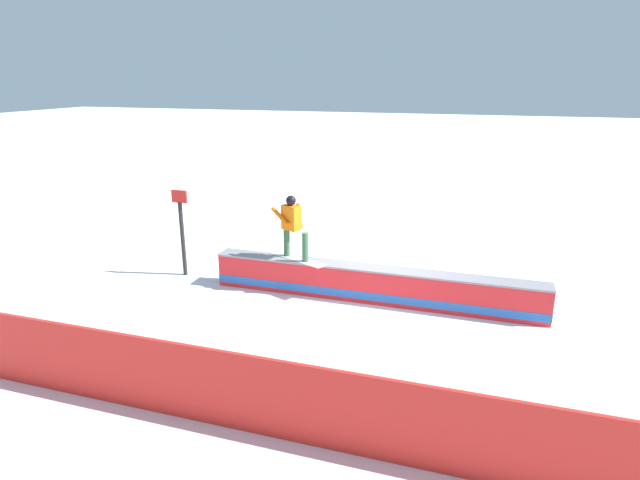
% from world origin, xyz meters
% --- Properties ---
extents(ground_plane, '(120.00, 120.00, 0.00)m').
position_xyz_m(ground_plane, '(0.00, 0.00, 0.00)').
color(ground_plane, white).
extents(grind_box, '(7.21, 0.50, 0.78)m').
position_xyz_m(grind_box, '(0.00, 0.00, 0.35)').
color(grind_box, red).
rests_on(grind_box, ground_plane).
extents(snowboarder, '(1.54, 0.87, 1.43)m').
position_xyz_m(snowboarder, '(1.85, -0.04, 1.55)').
color(snowboarder, silver).
rests_on(snowboarder, grind_box).
extents(safety_fence, '(10.62, 0.07, 1.19)m').
position_xyz_m(safety_fence, '(0.00, 4.83, 0.59)').
color(safety_fence, red).
rests_on(safety_fence, ground_plane).
extents(trail_marker, '(0.40, 0.10, 2.13)m').
position_xyz_m(trail_marker, '(4.73, -0.14, 1.13)').
color(trail_marker, '#262628').
rests_on(trail_marker, ground_plane).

